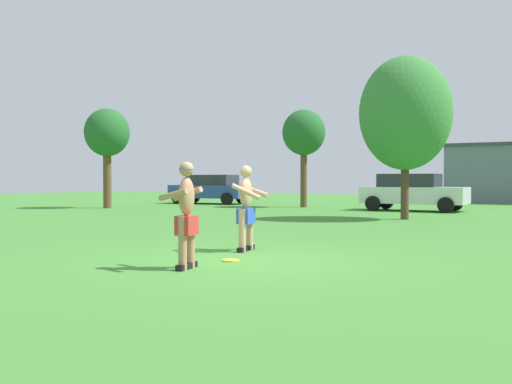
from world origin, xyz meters
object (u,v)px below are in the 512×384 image
car_blue_mid_lot (211,189)px  tree_left_field (405,113)px  player_with_cap (186,210)px  tree_right_field (107,134)px  tree_behind_players (304,134)px  car_white_far_end (413,192)px  player_in_blue (246,206)px  frisbee (231,260)px

car_blue_mid_lot → tree_left_field: size_ratio=0.81×
player_with_cap → tree_right_field: bearing=137.7°
tree_right_field → tree_behind_players: 9.26m
car_blue_mid_lot → car_white_far_end: size_ratio=1.03×
tree_left_field → player_in_blue: bearing=-92.3°
player_with_cap → frisbee: size_ratio=5.68×
tree_right_field → player_with_cap: bearing=-42.3°
player_with_cap → car_white_far_end: (-0.97, 17.43, -0.07)m
player_in_blue → tree_right_field: size_ratio=0.35×
tree_left_field → car_blue_mid_lot: bearing=151.5°
car_blue_mid_lot → tree_left_field: (12.45, -6.76, 2.74)m
player_with_cap → car_blue_mid_lot: (-12.37, 18.93, -0.07)m
player_in_blue → player_with_cap: bearing=-82.5°
tree_right_field → player_in_blue: bearing=-37.2°
player_in_blue → tree_right_field: bearing=142.8°
car_white_far_end → tree_right_field: (-12.98, -4.74, 2.62)m
car_white_far_end → frisbee: bearing=-86.1°
car_white_far_end → tree_right_field: tree_right_field is taller
tree_left_field → tree_behind_players: tree_left_field is taller
tree_behind_players → player_with_cap: bearing=-70.6°
car_blue_mid_lot → tree_left_field: tree_left_field is taller
frisbee → tree_behind_players: (-6.46, 16.88, 3.51)m
tree_left_field → tree_right_field: 14.04m
player_with_cap → tree_right_field: (-13.95, 12.69, 2.55)m
player_with_cap → car_blue_mid_lot: 22.61m
player_with_cap → tree_behind_players: (-6.31, 17.91, 2.63)m
player_in_blue → tree_right_field: tree_right_field is taller
car_blue_mid_lot → tree_behind_players: tree_behind_players is taller
car_white_far_end → tree_behind_players: (-5.33, 0.49, 2.70)m
car_white_far_end → tree_behind_players: tree_behind_players is taller
car_white_far_end → tree_behind_players: 6.00m
car_white_far_end → tree_left_field: 6.02m
tree_behind_players → tree_left_field: bearing=-42.0°
player_with_cap → car_white_far_end: bearing=93.2°
player_with_cap → frisbee: 1.37m
frisbee → tree_left_field: 11.68m
player_with_cap → player_in_blue: size_ratio=1.01×
tree_left_field → player_with_cap: bearing=-90.4°
frisbee → car_white_far_end: 16.45m
player_in_blue → tree_left_field: bearing=87.7°
tree_left_field → tree_right_field: bearing=177.9°
player_in_blue → car_white_far_end: size_ratio=0.38×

